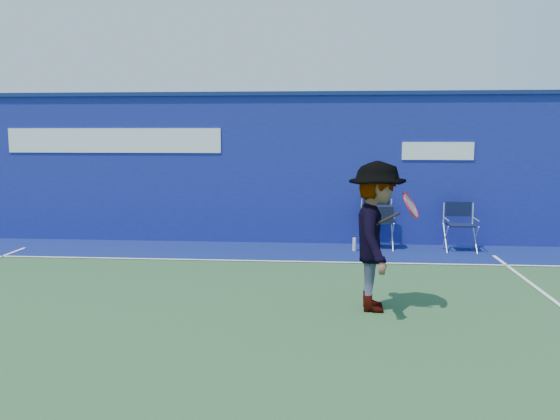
# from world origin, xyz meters

# --- Properties ---
(ground) EXTENTS (80.00, 80.00, 0.00)m
(ground) POSITION_xyz_m (0.00, 0.00, 0.00)
(ground) COLOR #2A502C
(ground) RESTS_ON ground
(stadium_wall) EXTENTS (24.00, 0.50, 3.08)m
(stadium_wall) POSITION_xyz_m (-0.00, 5.20, 1.55)
(stadium_wall) COLOR navy
(stadium_wall) RESTS_ON ground
(out_of_bounds_strip) EXTENTS (24.00, 1.80, 0.01)m
(out_of_bounds_strip) POSITION_xyz_m (0.00, 4.10, 0.00)
(out_of_bounds_strip) COLOR navy
(out_of_bounds_strip) RESTS_ON ground
(court_lines) EXTENTS (24.00, 12.00, 0.01)m
(court_lines) POSITION_xyz_m (0.00, 0.60, 0.01)
(court_lines) COLOR white
(court_lines) RESTS_ON out_of_bounds_strip
(directors_chair_left) EXTENTS (0.59, 0.54, 0.99)m
(directors_chair_left) POSITION_xyz_m (2.41, 4.56, 0.42)
(directors_chair_left) COLOR silver
(directors_chair_left) RESTS_ON ground
(directors_chair_right) EXTENTS (0.56, 0.50, 0.93)m
(directors_chair_right) POSITION_xyz_m (3.98, 4.45, 0.29)
(directors_chair_right) COLOR silver
(directors_chair_right) RESTS_ON ground
(water_bottle) EXTENTS (0.07, 0.07, 0.26)m
(water_bottle) POSITION_xyz_m (1.96, 4.27, 0.13)
(water_bottle) COLOR silver
(water_bottle) RESTS_ON ground
(tennis_player) EXTENTS (0.92, 1.25, 1.91)m
(tennis_player) POSITION_xyz_m (2.07, 0.48, 0.95)
(tennis_player) COLOR #EA4738
(tennis_player) RESTS_ON ground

